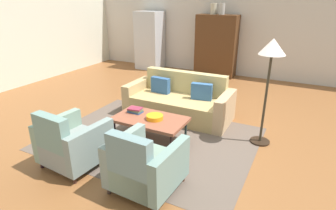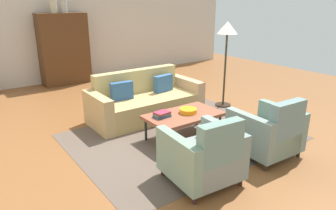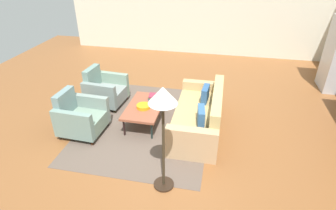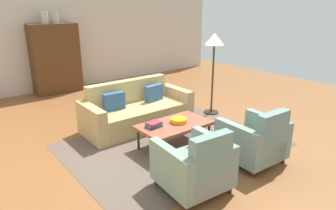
# 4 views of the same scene
# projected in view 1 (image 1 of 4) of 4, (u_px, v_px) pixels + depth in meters

# --- Properties ---
(ground_plane) EXTENTS (11.96, 11.96, 0.00)m
(ground_plane) POSITION_uv_depth(u_px,v_px,m) (176.00, 131.00, 5.03)
(ground_plane) COLOR brown
(wall_back) EXTENTS (9.97, 0.12, 2.80)m
(wall_back) POSITION_uv_depth(u_px,v_px,m) (241.00, 29.00, 8.13)
(wall_back) COLOR beige
(wall_back) RESTS_ON ground
(area_rug) EXTENTS (3.40, 2.60, 0.01)m
(area_rug) POSITION_uv_depth(u_px,v_px,m) (152.00, 138.00, 4.77)
(area_rug) COLOR brown
(area_rug) RESTS_ON ground
(couch) EXTENTS (2.10, 0.91, 0.86)m
(couch) POSITION_uv_depth(u_px,v_px,m) (180.00, 102.00, 5.61)
(couch) COLOR tan
(couch) RESTS_ON ground
(coffee_table) EXTENTS (1.20, 0.70, 0.41)m
(coffee_table) POSITION_uv_depth(u_px,v_px,m) (150.00, 120.00, 4.60)
(coffee_table) COLOR black
(coffee_table) RESTS_ON ground
(armchair_left) EXTENTS (0.86, 0.86, 0.88)m
(armchair_left) POSITION_uv_depth(u_px,v_px,m) (71.00, 144.00, 3.90)
(armchair_left) COLOR #3A1E15
(armchair_left) RESTS_ON ground
(armchair_right) EXTENTS (0.84, 0.84, 0.88)m
(armchair_right) POSITION_uv_depth(u_px,v_px,m) (143.00, 167.00, 3.39)
(armchair_right) COLOR #282520
(armchair_right) RESTS_ON ground
(fruit_bowl) EXTENTS (0.28, 0.28, 0.07)m
(fruit_bowl) POSITION_uv_depth(u_px,v_px,m) (155.00, 117.00, 4.53)
(fruit_bowl) COLOR orange
(fruit_bowl) RESTS_ON coffee_table
(book_stack) EXTENTS (0.26, 0.20, 0.08)m
(book_stack) POSITION_uv_depth(u_px,v_px,m) (135.00, 110.00, 4.79)
(book_stack) COLOR #2D5088
(book_stack) RESTS_ON coffee_table
(cabinet) EXTENTS (1.20, 0.51, 1.80)m
(cabinet) POSITION_uv_depth(u_px,v_px,m) (216.00, 46.00, 8.29)
(cabinet) COLOR #4C2C16
(cabinet) RESTS_ON ground
(vase_tall) EXTENTS (0.17, 0.17, 0.30)m
(vase_tall) POSITION_uv_depth(u_px,v_px,m) (213.00, 9.00, 7.96)
(vase_tall) COLOR #BBB094
(vase_tall) RESTS_ON cabinet
(vase_round) EXTENTS (0.17, 0.17, 0.30)m
(vase_round) POSITION_uv_depth(u_px,v_px,m) (222.00, 9.00, 7.86)
(vase_round) COLOR #A9A49D
(vase_round) RESTS_ON cabinet
(refrigerator) EXTENTS (0.80, 0.73, 1.85)m
(refrigerator) POSITION_uv_depth(u_px,v_px,m) (150.00, 40.00, 9.15)
(refrigerator) COLOR #B7BABF
(refrigerator) RESTS_ON ground
(floor_lamp) EXTENTS (0.40, 0.40, 1.72)m
(floor_lamp) POSITION_uv_depth(u_px,v_px,m) (271.00, 57.00, 4.13)
(floor_lamp) COLOR black
(floor_lamp) RESTS_ON ground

